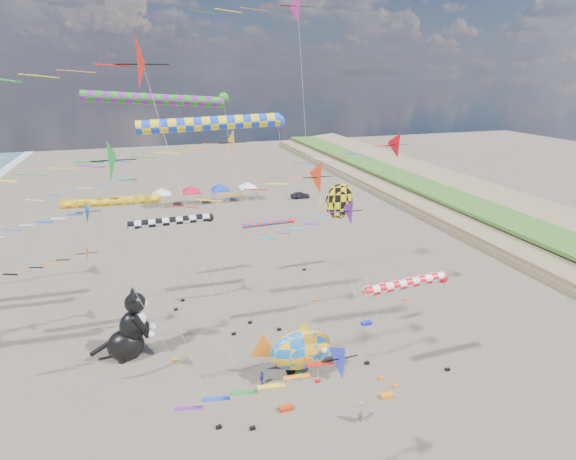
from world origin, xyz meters
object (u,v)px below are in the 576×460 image
(child_green, at_px, (298,374))
(child_blue, at_px, (262,378))
(person_adult, at_px, (361,412))
(parked_car, at_px, (300,195))
(cat_inflatable, at_px, (127,324))
(fish_inflatable, at_px, (300,350))

(child_green, bearing_deg, child_blue, -160.15)
(person_adult, relative_size, parked_car, 0.43)
(child_blue, bearing_deg, cat_inflatable, 92.75)
(person_adult, bearing_deg, child_green, 81.16)
(cat_inflatable, distance_m, child_blue, 11.65)
(fish_inflatable, bearing_deg, cat_inflatable, 151.29)
(person_adult, relative_size, child_green, 1.29)
(cat_inflatable, bearing_deg, child_blue, -33.64)
(fish_inflatable, relative_size, child_green, 5.34)
(fish_inflatable, relative_size, child_blue, 5.65)
(person_adult, relative_size, child_blue, 1.36)
(parked_car, bearing_deg, fish_inflatable, 163.73)
(child_blue, bearing_deg, fish_inflatable, -51.58)
(cat_inflatable, xyz_separation_m, person_adult, (14.50, -12.27, -2.19))
(cat_inflatable, xyz_separation_m, parked_car, (28.99, 41.67, -2.35))
(person_adult, height_order, child_blue, person_adult)
(person_adult, bearing_deg, parked_car, 39.87)
(fish_inflatable, xyz_separation_m, child_green, (-0.27, -0.38, -1.79))
(cat_inflatable, height_order, parked_car, cat_inflatable)
(person_adult, xyz_separation_m, child_green, (-2.57, 5.20, -0.17))
(cat_inflatable, relative_size, person_adult, 3.81)
(fish_inflatable, bearing_deg, child_green, -125.12)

